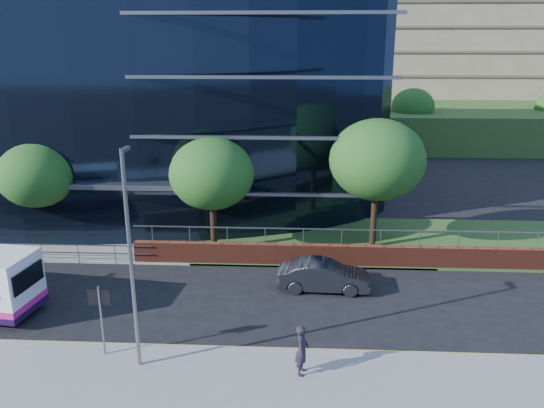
# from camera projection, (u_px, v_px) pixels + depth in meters

# --- Properties ---
(ground) EXTENTS (200.00, 200.00, 0.00)m
(ground) POSITION_uv_depth(u_px,v_px,m) (12.00, 332.00, 21.79)
(ground) COLOR black
(ground) RESTS_ON ground
(yellow_line_outer) EXTENTS (80.00, 0.08, 0.01)m
(yellow_line_outer) POSITION_uv_depth(u_px,v_px,m) (1.00, 342.00, 21.02)
(yellow_line_outer) COLOR gold
(yellow_line_outer) RESTS_ON ground
(yellow_line_inner) EXTENTS (80.00, 0.08, 0.01)m
(yellow_line_inner) POSITION_uv_depth(u_px,v_px,m) (3.00, 340.00, 21.16)
(yellow_line_inner) COLOR gold
(yellow_line_inner) RESTS_ON ground
(far_forecourt) EXTENTS (50.00, 8.00, 0.10)m
(far_forecourt) POSITION_uv_depth(u_px,v_px,m) (10.00, 234.00, 32.55)
(far_forecourt) COLOR gray
(far_forecourt) RESTS_ON ground
(grass_verge) EXTENTS (36.00, 8.00, 0.12)m
(grass_verge) POSITION_uv_depth(u_px,v_px,m) (507.00, 243.00, 31.09)
(grass_verge) COLOR #2D511E
(grass_verge) RESTS_ON ground
(glass_office) EXTENTS (44.00, 23.10, 16.00)m
(glass_office) POSITION_uv_depth(u_px,v_px,m) (89.00, 89.00, 39.49)
(glass_office) COLOR black
(glass_office) RESTS_ON ground
(retaining_wall) EXTENTS (34.00, 0.40, 2.11)m
(retaining_wall) POSITION_uv_depth(u_px,v_px,m) (457.00, 258.00, 27.59)
(retaining_wall) COLOR maroon
(retaining_wall) RESTS_ON ground
(apartment_block) EXTENTS (60.00, 42.00, 30.00)m
(apartment_block) POSITION_uv_depth(u_px,v_px,m) (451.00, 42.00, 71.49)
(apartment_block) COLOR #2D511E
(apartment_block) RESTS_ON ground
(street_sign) EXTENTS (0.85, 0.09, 2.80)m
(street_sign) POSITION_uv_depth(u_px,v_px,m) (100.00, 306.00, 19.41)
(street_sign) COLOR slate
(street_sign) RESTS_ON pavement_near
(tree_far_b) EXTENTS (4.29, 4.29, 6.05)m
(tree_far_b) POSITION_uv_depth(u_px,v_px,m) (37.00, 175.00, 29.74)
(tree_far_b) COLOR black
(tree_far_b) RESTS_ON ground
(tree_far_c) EXTENTS (4.62, 4.62, 6.51)m
(tree_far_c) POSITION_uv_depth(u_px,v_px,m) (212.00, 174.00, 28.68)
(tree_far_c) COLOR black
(tree_far_c) RESTS_ON ground
(tree_far_d) EXTENTS (5.28, 5.28, 7.44)m
(tree_far_d) POSITION_uv_depth(u_px,v_px,m) (377.00, 160.00, 29.00)
(tree_far_d) COLOR black
(tree_far_d) RESTS_ON ground
(tree_dist_e) EXTENTS (4.62, 4.62, 6.51)m
(tree_dist_e) POSITION_uv_depth(u_px,v_px,m) (413.00, 107.00, 57.41)
(tree_dist_e) COLOR black
(tree_dist_e) RESTS_ON ground
(streetlight_east) EXTENTS (0.15, 0.77, 8.00)m
(streetlight_east) POSITION_uv_depth(u_px,v_px,m) (131.00, 255.00, 18.10)
(streetlight_east) COLOR slate
(streetlight_east) RESTS_ON pavement_near
(parked_car) EXTENTS (4.45, 1.72, 1.44)m
(parked_car) POSITION_uv_depth(u_px,v_px,m) (324.00, 276.00, 25.25)
(parked_car) COLOR black
(parked_car) RESTS_ON ground
(pedestrian) EXTENTS (0.55, 0.74, 1.88)m
(pedestrian) POSITION_uv_depth(u_px,v_px,m) (302.00, 350.00, 18.56)
(pedestrian) COLOR black
(pedestrian) RESTS_ON pavement_near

